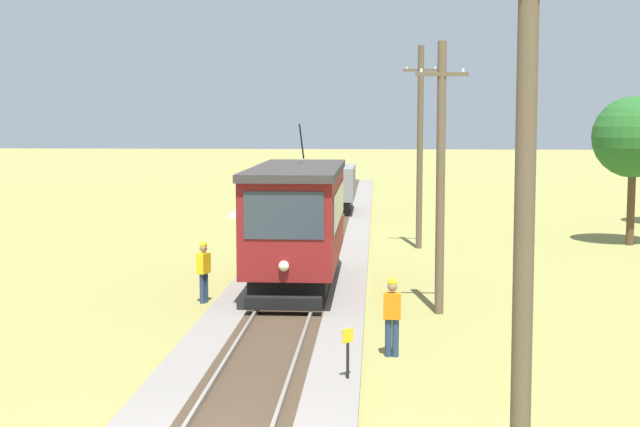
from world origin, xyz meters
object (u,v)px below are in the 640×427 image
at_px(utility_pole_foreground, 524,237).
at_px(utility_pole_near_tram, 441,175).
at_px(utility_pole_mid, 420,146).
at_px(trackside_signal_marker, 348,354).
at_px(tree_right_near, 633,138).
at_px(track_worker, 392,313).
at_px(gravel_pile, 254,205).
at_px(freight_car, 332,186).
at_px(second_worker, 204,269).
at_px(red_tram, 297,220).

xyz_separation_m(utility_pole_foreground, utility_pole_near_tram, (0.00, 13.89, -0.20)).
bearing_deg(utility_pole_mid, trackside_signal_marker, -96.81).
bearing_deg(tree_right_near, utility_pole_foreground, -107.74).
bearing_deg(utility_pole_mid, tree_right_near, 10.11).
relative_size(trackside_signal_marker, track_worker, 0.66).
distance_m(utility_pole_foreground, gravel_pile, 38.35).
height_order(freight_car, trackside_signal_marker, freight_car).
bearing_deg(utility_pole_foreground, utility_pole_near_tram, 90.00).
xyz_separation_m(utility_pole_foreground, trackside_signal_marker, (-2.26, 6.92, -3.29)).
relative_size(utility_pole_mid, second_worker, 4.53).
bearing_deg(red_tram, second_worker, -142.99).
bearing_deg(track_worker, utility_pole_mid, -1.67).
xyz_separation_m(freight_car, trackside_signal_marker, (1.85, -30.93, -0.89)).
xyz_separation_m(red_tram, trackside_signal_marker, (1.85, -9.75, -1.53)).
bearing_deg(track_worker, red_tram, 23.39).
distance_m(red_tram, second_worker, 3.38).
bearing_deg(track_worker, gravel_pile, 16.75).
relative_size(utility_pole_mid, trackside_signal_marker, 6.85).
relative_size(utility_pole_foreground, gravel_pile, 2.59).
height_order(gravel_pile, tree_right_near, tree_right_near).
xyz_separation_m(utility_pole_foreground, track_worker, (-1.35, 9.28, -2.97)).
xyz_separation_m(gravel_pile, track_worker, (6.87, -28.03, 0.41)).
distance_m(red_tram, trackside_signal_marker, 10.04).
height_order(red_tram, freight_car, red_tram).
bearing_deg(utility_pole_mid, red_tram, -114.16).
bearing_deg(trackside_signal_marker, utility_pole_mid, 83.19).
height_order(utility_pole_foreground, gravel_pile, utility_pole_foreground).
height_order(freight_car, second_worker, freight_car).
bearing_deg(freight_car, tree_right_near, -39.18).
distance_m(utility_pole_foreground, utility_pole_mid, 25.82).
bearing_deg(trackside_signal_marker, tree_right_near, 61.70).
relative_size(trackside_signal_marker, gravel_pile, 0.40).
relative_size(utility_pole_foreground, second_worker, 4.32).
bearing_deg(freight_car, utility_pole_mid, -71.18).
bearing_deg(freight_car, red_tram, -89.99).
height_order(utility_pole_near_tram, second_worker, utility_pole_near_tram).
bearing_deg(tree_right_near, red_tram, -140.22).
bearing_deg(freight_car, second_worker, -96.23).
xyz_separation_m(track_worker, second_worker, (-5.28, 5.50, 0.00)).
relative_size(red_tram, second_worker, 4.79).
bearing_deg(utility_pole_near_tram, trackside_signal_marker, -107.95).
relative_size(red_tram, freight_car, 1.64).
distance_m(utility_pole_mid, tree_right_near, 8.90).
bearing_deg(utility_pole_foreground, second_worker, 114.15).
bearing_deg(utility_pole_mid, second_worker, -120.95).
bearing_deg(red_tram, gravel_pile, 101.28).
bearing_deg(freight_car, track_worker, -84.49).
relative_size(utility_pole_mid, tree_right_near, 1.32).
height_order(utility_pole_foreground, track_worker, utility_pole_foreground).
distance_m(utility_pole_mid, second_worker, 13.26).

